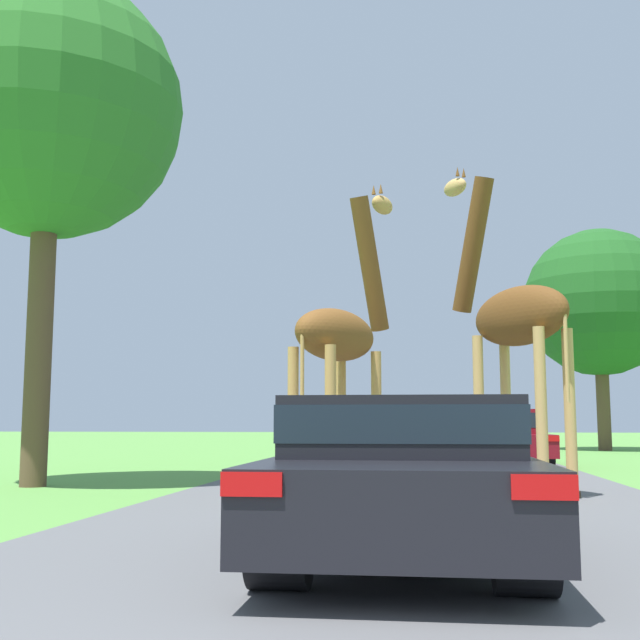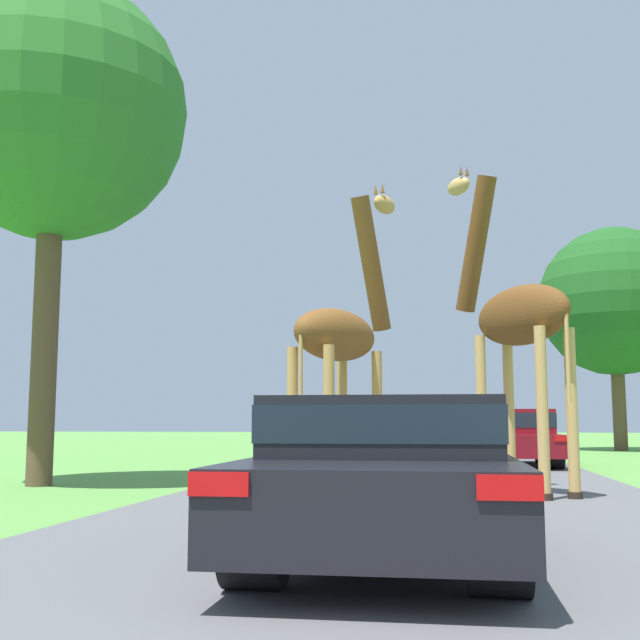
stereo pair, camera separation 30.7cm
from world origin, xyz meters
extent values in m
cube|color=#5B5B5E|center=(0.00, 30.00, 0.00)|extent=(7.22, 120.00, 0.00)
cylinder|color=tan|center=(-1.05, 11.40, 1.07)|extent=(0.15, 0.15, 2.13)
cylinder|color=#2D2319|center=(-1.05, 11.40, 0.05)|extent=(0.20, 0.20, 0.09)
cylinder|color=tan|center=(-0.50, 11.13, 1.07)|extent=(0.15, 0.15, 2.13)
cylinder|color=#2D2319|center=(-0.50, 11.13, 0.05)|extent=(0.20, 0.20, 0.09)
cylinder|color=tan|center=(-1.61, 10.24, 1.07)|extent=(0.15, 0.15, 2.13)
cylinder|color=#2D2319|center=(-1.61, 10.24, 0.05)|extent=(0.20, 0.20, 0.09)
cylinder|color=tan|center=(-1.05, 9.97, 1.07)|extent=(0.15, 0.15, 2.13)
cylinder|color=#2D2319|center=(-1.05, 9.97, 0.05)|extent=(0.20, 0.20, 0.09)
ellipsoid|color=brown|center=(-1.05, 10.69, 2.34)|extent=(1.45, 1.97, 0.76)
cylinder|color=brown|center=(-0.61, 11.61, 3.57)|extent=(0.67, 0.97, 2.12)
ellipsoid|color=tan|center=(-0.42, 12.00, 4.63)|extent=(0.46, 0.61, 0.30)
cylinder|color=tan|center=(-1.43, 9.90, 1.75)|extent=(0.05, 0.05, 1.17)
cone|color=brown|center=(-0.55, 11.88, 4.86)|extent=(0.07, 0.07, 0.16)
cone|color=brown|center=(-0.43, 11.82, 4.86)|extent=(0.07, 0.07, 0.16)
cylinder|color=tan|center=(1.07, 11.99, 1.22)|extent=(0.16, 0.16, 2.44)
cylinder|color=#2D2319|center=(1.07, 11.99, 0.05)|extent=(0.21, 0.21, 0.10)
cylinder|color=tan|center=(1.51, 12.30, 1.22)|extent=(0.16, 0.16, 2.44)
cylinder|color=#2D2319|center=(1.51, 12.30, 0.05)|extent=(0.21, 0.21, 0.10)
cylinder|color=tan|center=(1.85, 10.84, 1.22)|extent=(0.16, 0.16, 2.44)
cylinder|color=#2D2319|center=(1.85, 10.84, 0.05)|extent=(0.21, 0.21, 0.10)
cylinder|color=tan|center=(2.30, 11.14, 1.22)|extent=(0.16, 0.16, 2.44)
cylinder|color=#2D2319|center=(2.30, 11.14, 0.05)|extent=(0.21, 0.21, 0.10)
ellipsoid|color=brown|center=(1.68, 11.57, 2.69)|extent=(1.65, 2.01, 0.92)
cylinder|color=brown|center=(1.06, 12.48, 4.01)|extent=(0.83, 1.01, 2.24)
ellipsoid|color=tan|center=(0.81, 12.86, 5.13)|extent=(0.51, 0.60, 0.30)
cylinder|color=tan|center=(2.22, 10.78, 2.02)|extent=(0.06, 0.06, 1.34)
cone|color=brown|center=(0.85, 12.68, 5.36)|extent=(0.07, 0.07, 0.16)
cone|color=brown|center=(0.95, 12.75, 5.36)|extent=(0.07, 0.07, 0.16)
cube|color=black|center=(0.03, 5.69, 0.54)|extent=(1.95, 4.12, 0.56)
cube|color=black|center=(0.03, 5.69, 1.05)|extent=(1.76, 1.86, 0.45)
cube|color=#19232D|center=(0.03, 5.69, 1.07)|extent=(1.78, 1.87, 0.27)
cube|color=red|center=(-0.77, 3.62, 0.74)|extent=(0.35, 0.03, 0.14)
cube|color=red|center=(0.83, 3.62, 0.74)|extent=(0.35, 0.03, 0.14)
cylinder|color=black|center=(-0.75, 6.92, 0.30)|extent=(0.39, 0.60, 0.60)
cylinder|color=black|center=(0.81, 6.92, 0.30)|extent=(0.39, 0.60, 0.60)
cylinder|color=black|center=(-0.75, 4.45, 0.30)|extent=(0.39, 0.60, 0.60)
cylinder|color=black|center=(0.81, 4.45, 0.30)|extent=(0.39, 0.60, 0.60)
cube|color=maroon|center=(2.32, 19.76, 0.52)|extent=(1.71, 4.42, 0.52)
cube|color=maroon|center=(2.32, 19.76, 1.08)|extent=(1.54, 1.99, 0.60)
cube|color=#19232D|center=(2.32, 19.76, 1.11)|extent=(1.55, 2.01, 0.36)
cube|color=red|center=(1.62, 17.55, 0.71)|extent=(0.31, 0.03, 0.13)
cube|color=red|center=(3.02, 17.55, 0.71)|extent=(0.31, 0.03, 0.13)
cylinder|color=black|center=(1.64, 21.09, 0.31)|extent=(0.34, 0.62, 0.62)
cylinder|color=black|center=(3.01, 21.09, 0.31)|extent=(0.34, 0.62, 0.62)
cylinder|color=black|center=(1.64, 18.44, 0.31)|extent=(0.34, 0.62, 0.62)
cylinder|color=black|center=(3.01, 18.44, 0.31)|extent=(0.34, 0.62, 0.62)
cube|color=gray|center=(1.07, 24.98, 0.61)|extent=(1.71, 4.67, 0.64)
cube|color=gray|center=(1.07, 24.98, 1.16)|extent=(1.54, 2.10, 0.46)
cube|color=#19232D|center=(1.07, 24.98, 1.18)|extent=(1.56, 2.12, 0.28)
cube|color=red|center=(0.37, 22.64, 0.84)|extent=(0.31, 0.03, 0.15)
cube|color=red|center=(1.77, 22.64, 0.84)|extent=(0.31, 0.03, 0.15)
cylinder|color=black|center=(0.39, 26.38, 0.34)|extent=(0.34, 0.68, 0.68)
cylinder|color=black|center=(1.76, 26.38, 0.34)|extent=(0.34, 0.68, 0.68)
cylinder|color=black|center=(0.39, 23.58, 0.34)|extent=(0.34, 0.68, 0.68)
cylinder|color=black|center=(1.76, 23.58, 0.34)|extent=(0.34, 0.68, 0.68)
cube|color=navy|center=(-0.77, 15.24, 0.63)|extent=(1.71, 4.65, 0.65)
cube|color=navy|center=(-0.77, 15.24, 1.19)|extent=(1.54, 2.09, 0.47)
cube|color=#19232D|center=(-0.77, 15.24, 1.21)|extent=(1.56, 2.12, 0.28)
cube|color=red|center=(-1.47, 12.90, 0.86)|extent=(0.31, 0.03, 0.16)
cube|color=red|center=(-0.06, 12.90, 0.86)|extent=(0.31, 0.03, 0.16)
cylinder|color=black|center=(-1.45, 16.63, 0.36)|extent=(0.34, 0.71, 0.71)
cylinder|color=black|center=(-0.08, 16.63, 0.36)|extent=(0.34, 0.71, 0.71)
cylinder|color=black|center=(-1.45, 13.84, 0.36)|extent=(0.34, 0.71, 0.71)
cylinder|color=black|center=(-0.08, 13.84, 0.36)|extent=(0.34, 0.71, 0.71)
cylinder|color=brown|center=(-6.33, 12.09, 2.97)|extent=(0.44, 0.44, 5.95)
sphere|color=#2D7028|center=(-6.33, 12.09, 6.65)|extent=(4.70, 4.70, 4.70)
cylinder|color=brown|center=(6.95, 30.59, 2.39)|extent=(0.50, 0.50, 4.77)
sphere|color=#1E561E|center=(6.95, 30.59, 5.62)|extent=(5.63, 5.63, 5.63)
camera|label=1|loc=(0.19, -0.87, 1.09)|focal=45.00mm
camera|label=2|loc=(0.49, -0.83, 1.09)|focal=45.00mm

